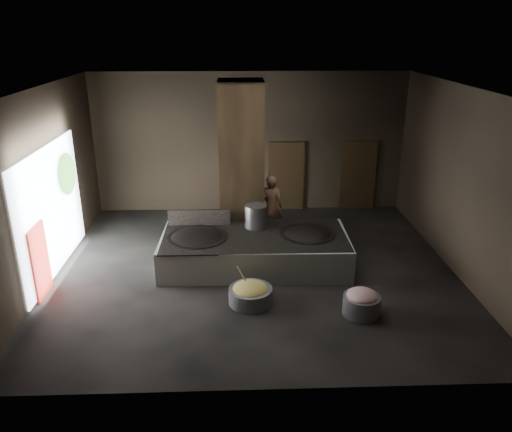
{
  "coord_description": "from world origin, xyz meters",
  "views": [
    {
      "loc": [
        -0.42,
        -11.38,
        5.82
      ],
      "look_at": [
        0.04,
        0.53,
        1.25
      ],
      "focal_mm": 35.0,
      "sensor_mm": 36.0,
      "label": 1
    }
  ],
  "objects_px": {
    "stock_pot": "(256,216)",
    "hearth_platform": "(255,250)",
    "veg_basin": "(251,296)",
    "wok_right": "(307,236)",
    "wok_left": "(197,240)",
    "meat_basin": "(361,305)",
    "cook": "(271,206)"
  },
  "relations": [
    {
      "from": "cook",
      "to": "veg_basin",
      "type": "distance_m",
      "value": 3.92
    },
    {
      "from": "wok_left",
      "to": "cook",
      "type": "relative_size",
      "value": 0.81
    },
    {
      "from": "hearth_platform",
      "to": "meat_basin",
      "type": "height_order",
      "value": "hearth_platform"
    },
    {
      "from": "wok_right",
      "to": "wok_left",
      "type": "bearing_deg",
      "value": -177.95
    },
    {
      "from": "meat_basin",
      "to": "wok_left",
      "type": "bearing_deg",
      "value": 146.53
    },
    {
      "from": "hearth_platform",
      "to": "wok_left",
      "type": "bearing_deg",
      "value": -176.68
    },
    {
      "from": "stock_pot",
      "to": "veg_basin",
      "type": "relative_size",
      "value": 0.63
    },
    {
      "from": "wok_left",
      "to": "wok_right",
      "type": "bearing_deg",
      "value": 2.05
    },
    {
      "from": "hearth_platform",
      "to": "cook",
      "type": "bearing_deg",
      "value": 75.5
    },
    {
      "from": "wok_right",
      "to": "meat_basin",
      "type": "distance_m",
      "value": 2.7
    },
    {
      "from": "hearth_platform",
      "to": "stock_pot",
      "type": "distance_m",
      "value": 0.91
    },
    {
      "from": "meat_basin",
      "to": "hearth_platform",
      "type": "bearing_deg",
      "value": 131.77
    },
    {
      "from": "veg_basin",
      "to": "meat_basin",
      "type": "relative_size",
      "value": 1.22
    },
    {
      "from": "wok_right",
      "to": "stock_pot",
      "type": "relative_size",
      "value": 2.25
    },
    {
      "from": "stock_pot",
      "to": "meat_basin",
      "type": "relative_size",
      "value": 0.77
    },
    {
      "from": "stock_pot",
      "to": "veg_basin",
      "type": "xyz_separation_m",
      "value": [
        -0.21,
        -2.45,
        -0.95
      ]
    },
    {
      "from": "meat_basin",
      "to": "veg_basin",
      "type": "bearing_deg",
      "value": 166.6
    },
    {
      "from": "hearth_platform",
      "to": "meat_basin",
      "type": "relative_size",
      "value": 5.92
    },
    {
      "from": "cook",
      "to": "meat_basin",
      "type": "distance_m",
      "value": 4.71
    },
    {
      "from": "hearth_platform",
      "to": "meat_basin",
      "type": "bearing_deg",
      "value": -46.89
    },
    {
      "from": "stock_pot",
      "to": "hearth_platform",
      "type": "bearing_deg",
      "value": -95.19
    },
    {
      "from": "wok_left",
      "to": "wok_right",
      "type": "distance_m",
      "value": 2.8
    },
    {
      "from": "hearth_platform",
      "to": "wok_left",
      "type": "height_order",
      "value": "wok_left"
    },
    {
      "from": "stock_pot",
      "to": "meat_basin",
      "type": "bearing_deg",
      "value": -54.5
    },
    {
      "from": "stock_pot",
      "to": "veg_basin",
      "type": "height_order",
      "value": "stock_pot"
    },
    {
      "from": "wok_left",
      "to": "stock_pot",
      "type": "bearing_deg",
      "value": 21.8
    },
    {
      "from": "veg_basin",
      "to": "wok_right",
      "type": "bearing_deg",
      "value": 52.21
    },
    {
      "from": "wok_left",
      "to": "cook",
      "type": "distance_m",
      "value": 2.78
    },
    {
      "from": "hearth_platform",
      "to": "wok_left",
      "type": "distance_m",
      "value": 1.49
    },
    {
      "from": "hearth_platform",
      "to": "veg_basin",
      "type": "xyz_separation_m",
      "value": [
        -0.16,
        -1.9,
        -0.23
      ]
    },
    {
      "from": "hearth_platform",
      "to": "wok_right",
      "type": "xyz_separation_m",
      "value": [
        1.35,
        0.05,
        0.34
      ]
    },
    {
      "from": "stock_pot",
      "to": "cook",
      "type": "height_order",
      "value": "cook"
    }
  ]
}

